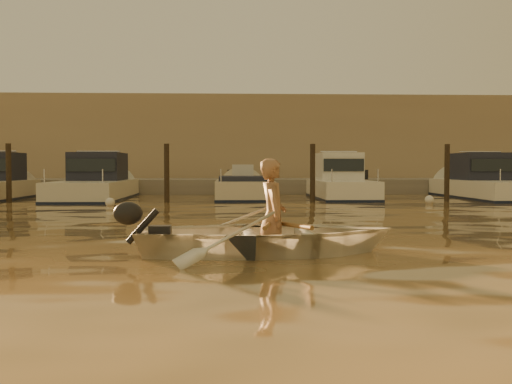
{
  "coord_description": "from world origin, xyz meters",
  "views": [
    {
      "loc": [
        1.83,
        -8.15,
        1.24
      ],
      "look_at": [
        2.39,
        3.85,
        0.75
      ],
      "focal_mm": 45.0,
      "sensor_mm": 36.0,
      "label": 1
    }
  ],
  "objects_px": {
    "person": "(273,217)",
    "moored_boat_3": "(243,193)",
    "moored_boat_5": "(487,182)",
    "moored_boat_2": "(95,182)",
    "moored_boat_4": "(341,182)",
    "waterfront_building": "(193,145)",
    "dinghy": "(266,235)"
  },
  "relations": [
    {
      "from": "person",
      "to": "moored_boat_3",
      "type": "height_order",
      "value": "person"
    },
    {
      "from": "moored_boat_3",
      "to": "moored_boat_5",
      "type": "height_order",
      "value": "moored_boat_5"
    },
    {
      "from": "moored_boat_2",
      "to": "moored_boat_4",
      "type": "xyz_separation_m",
      "value": [
        9.27,
        0.0,
        0.0
      ]
    },
    {
      "from": "person",
      "to": "moored_boat_2",
      "type": "distance_m",
      "value": 16.14
    },
    {
      "from": "person",
      "to": "waterfront_building",
      "type": "height_order",
      "value": "waterfront_building"
    },
    {
      "from": "dinghy",
      "to": "person",
      "type": "distance_m",
      "value": 0.28
    },
    {
      "from": "moored_boat_2",
      "to": "moored_boat_5",
      "type": "distance_m",
      "value": 14.9
    },
    {
      "from": "person",
      "to": "moored_boat_4",
      "type": "relative_size",
      "value": 0.26
    },
    {
      "from": "moored_boat_4",
      "to": "moored_boat_2",
      "type": "bearing_deg",
      "value": 180.0
    },
    {
      "from": "dinghy",
      "to": "moored_boat_5",
      "type": "bearing_deg",
      "value": -34.86
    },
    {
      "from": "moored_boat_2",
      "to": "moored_boat_4",
      "type": "height_order",
      "value": "same"
    },
    {
      "from": "person",
      "to": "waterfront_building",
      "type": "bearing_deg",
      "value": 2.5
    },
    {
      "from": "waterfront_building",
      "to": "dinghy",
      "type": "bearing_deg",
      "value": -84.79
    },
    {
      "from": "dinghy",
      "to": "person",
      "type": "height_order",
      "value": "person"
    },
    {
      "from": "moored_boat_3",
      "to": "waterfront_building",
      "type": "height_order",
      "value": "waterfront_building"
    },
    {
      "from": "dinghy",
      "to": "person",
      "type": "relative_size",
      "value": 2.22
    },
    {
      "from": "person",
      "to": "moored_boat_3",
      "type": "relative_size",
      "value": 0.27
    },
    {
      "from": "moored_boat_3",
      "to": "waterfront_building",
      "type": "bearing_deg",
      "value": 102.69
    },
    {
      "from": "person",
      "to": "moored_boat_3",
      "type": "bearing_deg",
      "value": -2.9
    },
    {
      "from": "dinghy",
      "to": "moored_boat_5",
      "type": "xyz_separation_m",
      "value": [
        9.44,
        15.15,
        0.37
      ]
    },
    {
      "from": "moored_boat_2",
      "to": "moored_boat_4",
      "type": "distance_m",
      "value": 9.27
    },
    {
      "from": "person",
      "to": "waterfront_building",
      "type": "relative_size",
      "value": 0.04
    },
    {
      "from": "person",
      "to": "moored_boat_4",
      "type": "bearing_deg",
      "value": -16.68
    },
    {
      "from": "waterfront_building",
      "to": "moored_boat_3",
      "type": "bearing_deg",
      "value": -77.31
    },
    {
      "from": "dinghy",
      "to": "moored_boat_2",
      "type": "bearing_deg",
      "value": 16.89
    },
    {
      "from": "person",
      "to": "moored_boat_2",
      "type": "height_order",
      "value": "moored_boat_2"
    },
    {
      "from": "moored_boat_2",
      "to": "moored_boat_5",
      "type": "height_order",
      "value": "same"
    },
    {
      "from": "person",
      "to": "moored_boat_4",
      "type": "distance_m",
      "value": 15.6
    },
    {
      "from": "moored_boat_4",
      "to": "waterfront_building",
      "type": "bearing_deg",
      "value": 119.39
    },
    {
      "from": "dinghy",
      "to": "person",
      "type": "xyz_separation_m",
      "value": [
        0.1,
        0.01,
        0.26
      ]
    },
    {
      "from": "person",
      "to": "moored_boat_3",
      "type": "xyz_separation_m",
      "value": [
        -0.01,
        15.15,
        -0.29
      ]
    },
    {
      "from": "moored_boat_3",
      "to": "moored_boat_4",
      "type": "xyz_separation_m",
      "value": [
        3.72,
        0.0,
        0.4
      ]
    }
  ]
}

